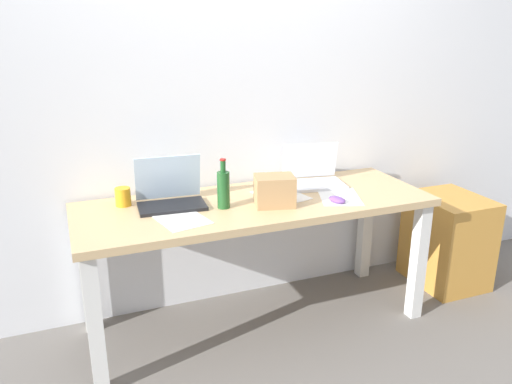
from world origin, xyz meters
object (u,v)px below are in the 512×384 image
(computer_mouse, at_px, (337,200))
(coffee_mug, at_px, (123,197))
(beer_bottle, at_px, (223,189))
(filing_cabinet, at_px, (448,240))
(laptop_right, at_px, (313,176))
(laptop_left, at_px, (170,194))
(desk, at_px, (256,218))
(cardboard_box, at_px, (275,191))

(computer_mouse, distance_m, coffee_mug, 1.12)
(beer_bottle, relative_size, filing_cabinet, 0.44)
(laptop_right, distance_m, computer_mouse, 0.34)
(laptop_left, distance_m, filing_cabinet, 1.85)
(desk, height_order, laptop_left, laptop_left)
(desk, distance_m, cardboard_box, 0.21)
(filing_cabinet, bearing_deg, coffee_mug, 174.59)
(beer_bottle, bearing_deg, coffee_mug, 154.95)
(desk, bearing_deg, coffee_mug, 164.39)
(beer_bottle, xyz_separation_m, computer_mouse, (0.58, -0.15, -0.09))
(desk, bearing_deg, filing_cabinet, -0.17)
(laptop_left, xyz_separation_m, computer_mouse, (0.82, -0.28, -0.04))
(laptop_right, xyz_separation_m, filing_cabinet, (0.92, -0.16, -0.50))
(laptop_right, distance_m, beer_bottle, 0.64)
(beer_bottle, xyz_separation_m, filing_cabinet, (1.53, 0.03, -0.55))
(beer_bottle, bearing_deg, filing_cabinet, 1.18)
(beer_bottle, relative_size, coffee_mug, 2.72)
(desk, distance_m, laptop_left, 0.48)
(coffee_mug, bearing_deg, computer_mouse, -19.38)
(laptop_left, relative_size, coffee_mug, 3.73)
(laptop_right, bearing_deg, laptop_left, -176.20)
(desk, xyz_separation_m, laptop_right, (0.42, 0.15, 0.15))
(cardboard_box, distance_m, filing_cabinet, 1.38)
(computer_mouse, bearing_deg, beer_bottle, 143.48)
(laptop_left, xyz_separation_m, laptop_right, (0.86, 0.06, -0.01))
(cardboard_box, bearing_deg, beer_bottle, 166.84)
(desk, height_order, cardboard_box, cardboard_box)
(computer_mouse, bearing_deg, filing_cabinet, -11.39)
(laptop_left, relative_size, filing_cabinet, 0.60)
(coffee_mug, bearing_deg, beer_bottle, -25.05)
(computer_mouse, bearing_deg, coffee_mug, 138.52)
(desk, distance_m, filing_cabinet, 1.39)
(coffee_mug, bearing_deg, cardboard_box, -21.06)
(laptop_left, bearing_deg, laptop_right, 3.80)
(cardboard_box, height_order, coffee_mug, cardboard_box)
(laptop_left, height_order, beer_bottle, beer_bottle)
(computer_mouse, distance_m, filing_cabinet, 1.08)
(beer_bottle, relative_size, cardboard_box, 1.29)
(laptop_left, distance_m, cardboard_box, 0.54)
(desk, xyz_separation_m, beer_bottle, (-0.19, -0.04, 0.20))
(laptop_left, bearing_deg, desk, -12.43)
(coffee_mug, bearing_deg, filing_cabinet, -5.41)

